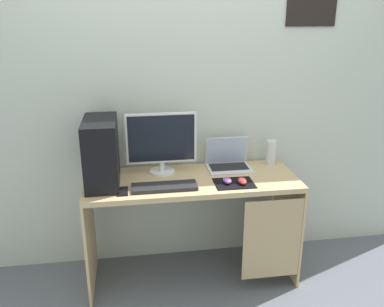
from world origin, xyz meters
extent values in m
plane|color=slate|center=(0.00, 0.00, 0.00)|extent=(8.00, 8.00, 0.00)
cube|color=beige|center=(0.00, 0.32, 1.30)|extent=(4.00, 0.04, 2.60)
cube|color=black|center=(0.88, 0.29, 1.87)|extent=(0.36, 0.01, 0.26)
cube|color=tan|center=(0.00, 0.00, 0.75)|extent=(1.44, 0.55, 0.03)
cube|color=tan|center=(-0.71, 0.00, 0.37)|extent=(0.02, 0.55, 0.73)
cube|color=tan|center=(0.71, 0.00, 0.37)|extent=(0.02, 0.55, 0.73)
cube|color=tan|center=(0.50, -0.27, 0.40)|extent=(0.40, 0.01, 0.58)
cube|color=black|center=(-0.59, 0.02, 0.98)|extent=(0.21, 0.43, 0.43)
cylinder|color=white|center=(-0.19, 0.15, 0.77)|extent=(0.18, 0.18, 0.01)
cylinder|color=white|center=(-0.19, 0.15, 0.81)|extent=(0.04, 0.04, 0.07)
cube|color=white|center=(-0.19, 0.14, 1.02)|extent=(0.49, 0.02, 0.35)
cube|color=black|center=(-0.19, 0.13, 1.02)|extent=(0.46, 0.00, 0.32)
cube|color=silver|center=(0.29, 0.13, 0.77)|extent=(0.31, 0.22, 0.01)
cube|color=black|center=(0.29, 0.14, 0.78)|extent=(0.27, 0.14, 0.00)
cube|color=silver|center=(0.29, 0.22, 0.88)|extent=(0.31, 0.05, 0.21)
cube|color=#ADC1E5|center=(0.29, 0.21, 0.88)|extent=(0.29, 0.04, 0.19)
cylinder|color=silver|center=(0.62, 0.19, 0.86)|extent=(0.08, 0.08, 0.18)
cube|color=#232326|center=(-0.20, -0.14, 0.78)|extent=(0.42, 0.14, 0.02)
cube|color=black|center=(0.26, -0.13, 0.77)|extent=(0.26, 0.20, 0.00)
ellipsoid|color=#8C4C99|center=(0.22, -0.12, 0.79)|extent=(0.06, 0.10, 0.03)
ellipsoid|color=#B23333|center=(0.31, -0.14, 0.79)|extent=(0.06, 0.10, 0.03)
cube|color=black|center=(-0.47, -0.15, 0.77)|extent=(0.07, 0.13, 0.01)
camera|label=1|loc=(-0.39, -2.52, 1.84)|focal=37.99mm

